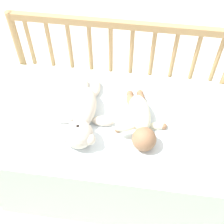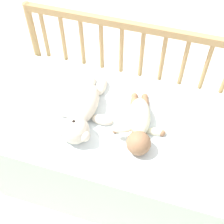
# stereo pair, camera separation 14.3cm
# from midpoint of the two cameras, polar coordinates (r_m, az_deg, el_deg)

# --- Properties ---
(ground_plane) EXTENTS (12.00, 12.00, 0.00)m
(ground_plane) POSITION_cam_midpoint_polar(r_m,az_deg,el_deg) (1.91, 2.11, -11.17)
(ground_plane) COLOR silver
(crib_mattress) EXTENTS (1.13, 0.64, 0.52)m
(crib_mattress) POSITION_cam_midpoint_polar(r_m,az_deg,el_deg) (1.69, 2.37, -7.11)
(crib_mattress) COLOR silver
(crib_mattress) RESTS_ON ground_plane
(crib_rail) EXTENTS (1.13, 0.04, 0.83)m
(crib_rail) POSITION_cam_midpoint_polar(r_m,az_deg,el_deg) (1.64, 5.98, 8.87)
(crib_rail) COLOR tan
(crib_rail) RESTS_ON ground_plane
(blanket) EXTENTS (0.75, 0.52, 0.01)m
(blanket) POSITION_cam_midpoint_polar(r_m,az_deg,el_deg) (1.49, 2.26, -0.89)
(blanket) COLOR white
(blanket) RESTS_ON crib_mattress
(teddy_bear) EXTENTS (0.29, 0.44, 0.13)m
(teddy_bear) POSITION_cam_midpoint_polar(r_m,az_deg,el_deg) (1.44, -2.52, -0.17)
(teddy_bear) COLOR silver
(teddy_bear) RESTS_ON crib_mattress
(baby) EXTENTS (0.24, 0.37, 0.11)m
(baby) POSITION_cam_midpoint_polar(r_m,az_deg,el_deg) (1.41, 7.85, -2.39)
(baby) COLOR #EAEACC
(baby) RESTS_ON crib_mattress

